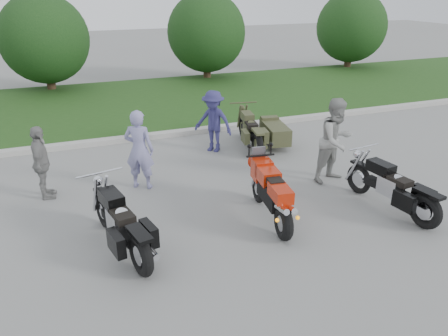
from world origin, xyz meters
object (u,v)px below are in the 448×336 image
object	(u,v)px
cruiser_right	(394,190)
person_grey	(336,141)
cruiser_left	(122,226)
person_denim	(213,121)
person_back	(41,163)
cruiser_sidecar	(265,132)
sportbike_red	(271,192)
person_stripe	(139,150)

from	to	relation	value
cruiser_right	person_grey	world-z (taller)	person_grey
cruiser_left	person_denim	world-z (taller)	person_denim
cruiser_left	person_back	world-z (taller)	person_back
cruiser_right	cruiser_sidecar	size ratio (longest dim) A/B	1.03
sportbike_red	cruiser_left	size ratio (longest dim) A/B	0.88
cruiser_sidecar	person_grey	size ratio (longest dim) A/B	1.19
sportbike_red	person_denim	xyz separation A→B (m)	(0.26, 4.02, 0.24)
sportbike_red	cruiser_right	distance (m)	2.54
cruiser_right	cruiser_sidecar	distance (m)	4.44
cruiser_left	person_denim	xyz separation A→B (m)	(3.10, 4.08, 0.36)
cruiser_sidecar	person_back	world-z (taller)	person_back
cruiser_left	person_back	size ratio (longest dim) A/B	1.53
cruiser_sidecar	person_back	xyz separation A→B (m)	(-5.81, -1.20, 0.38)
person_grey	person_back	world-z (taller)	person_grey
cruiser_left	person_grey	distance (m)	5.24
cruiser_sidecar	person_stripe	world-z (taller)	person_stripe
sportbike_red	person_denim	size ratio (longest dim) A/B	1.28
person_stripe	sportbike_red	bearing A→B (deg)	161.10
cruiser_left	person_back	bearing A→B (deg)	102.78
cruiser_left	cruiser_right	bearing A→B (deg)	-17.27
sportbike_red	person_stripe	size ratio (longest dim) A/B	1.20
person_back	person_stripe	bearing A→B (deg)	-91.96
person_denim	person_back	world-z (taller)	person_denim
cruiser_left	sportbike_red	bearing A→B (deg)	-10.72
cruiser_right	person_grey	xyz separation A→B (m)	(-0.25, 1.74, 0.51)
cruiser_left	person_stripe	size ratio (longest dim) A/B	1.36
person_grey	cruiser_sidecar	bearing A→B (deg)	86.30
sportbike_red	cruiser_sidecar	distance (m)	4.20
person_grey	person_back	distance (m)	6.47
sportbike_red	cruiser_sidecar	world-z (taller)	sportbike_red
person_back	cruiser_left	bearing A→B (deg)	-150.95
cruiser_right	person_grey	distance (m)	1.83
sportbike_red	person_grey	size ratio (longest dim) A/B	1.10
person_stripe	person_grey	size ratio (longest dim) A/B	0.92
sportbike_red	cruiser_sidecar	size ratio (longest dim) A/B	0.93
person_stripe	person_denim	xyz separation A→B (m)	(2.31, 1.62, -0.06)
sportbike_red	person_stripe	distance (m)	3.17
cruiser_left	person_grey	xyz separation A→B (m)	(5.06, 1.25, 0.49)
sportbike_red	person_denim	distance (m)	4.03
person_stripe	person_back	size ratio (longest dim) A/B	1.13
cruiser_left	person_stripe	bearing A→B (deg)	60.17
person_denim	cruiser_left	bearing A→B (deg)	-81.12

